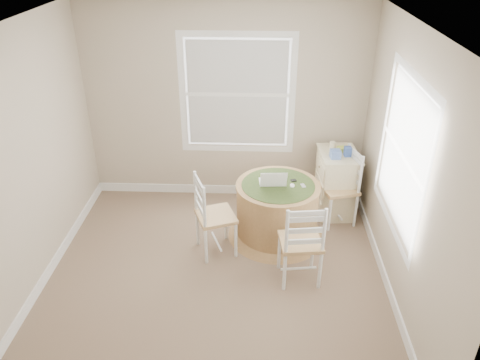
{
  "coord_description": "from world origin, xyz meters",
  "views": [
    {
      "loc": [
        0.43,
        -3.87,
        3.34
      ],
      "look_at": [
        0.24,
        0.45,
        0.95
      ],
      "focal_mm": 35.0,
      "sensor_mm": 36.0,
      "label": 1
    }
  ],
  "objects_px": {
    "chair_near": "(301,241)",
    "laptop": "(273,182)",
    "chair_right": "(338,188)",
    "chair_left": "(216,216)",
    "round_table": "(277,208)",
    "corner_chest": "(336,183)"
  },
  "relations": [
    {
      "from": "chair_near",
      "to": "laptop",
      "type": "height_order",
      "value": "chair_near"
    },
    {
      "from": "chair_left",
      "to": "corner_chest",
      "type": "height_order",
      "value": "chair_left"
    },
    {
      "from": "round_table",
      "to": "chair_right",
      "type": "distance_m",
      "value": 0.84
    },
    {
      "from": "round_table",
      "to": "chair_near",
      "type": "relative_size",
      "value": 1.22
    },
    {
      "from": "round_table",
      "to": "laptop",
      "type": "height_order",
      "value": "laptop"
    },
    {
      "from": "chair_near",
      "to": "chair_right",
      "type": "distance_m",
      "value": 1.25
    },
    {
      "from": "chair_left",
      "to": "chair_right",
      "type": "relative_size",
      "value": 1.0
    },
    {
      "from": "round_table",
      "to": "chair_left",
      "type": "distance_m",
      "value": 0.78
    },
    {
      "from": "round_table",
      "to": "laptop",
      "type": "distance_m",
      "value": 0.35
    },
    {
      "from": "chair_right",
      "to": "laptop",
      "type": "height_order",
      "value": "chair_right"
    },
    {
      "from": "chair_near",
      "to": "corner_chest",
      "type": "xyz_separation_m",
      "value": [
        0.55,
        1.35,
        -0.05
      ]
    },
    {
      "from": "chair_near",
      "to": "laptop",
      "type": "relative_size",
      "value": 2.95
    },
    {
      "from": "chair_right",
      "to": "chair_left",
      "type": "bearing_deg",
      "value": -81.07
    },
    {
      "from": "chair_left",
      "to": "chair_right",
      "type": "height_order",
      "value": "same"
    },
    {
      "from": "chair_left",
      "to": "chair_near",
      "type": "bearing_deg",
      "value": -137.34
    },
    {
      "from": "round_table",
      "to": "chair_right",
      "type": "bearing_deg",
      "value": 11.09
    },
    {
      "from": "round_table",
      "to": "chair_left",
      "type": "height_order",
      "value": "chair_left"
    },
    {
      "from": "round_table",
      "to": "chair_right",
      "type": "height_order",
      "value": "chair_right"
    },
    {
      "from": "chair_left",
      "to": "laptop",
      "type": "xyz_separation_m",
      "value": [
        0.63,
        0.36,
        0.25
      ]
    },
    {
      "from": "chair_left",
      "to": "laptop",
      "type": "relative_size",
      "value": 2.95
    },
    {
      "from": "round_table",
      "to": "corner_chest",
      "type": "xyz_separation_m",
      "value": [
        0.77,
        0.57,
        0.04
      ]
    },
    {
      "from": "chair_left",
      "to": "chair_near",
      "type": "xyz_separation_m",
      "value": [
        0.91,
        -0.44,
        0.0
      ]
    }
  ]
}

